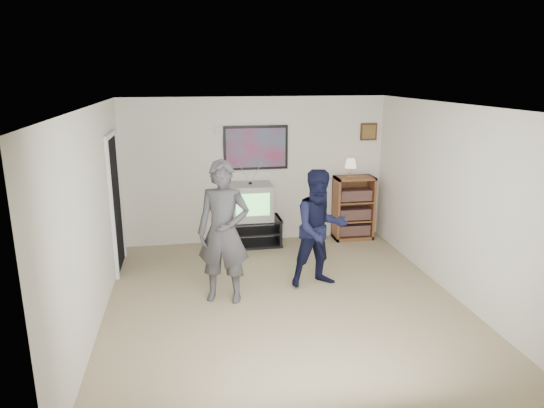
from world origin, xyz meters
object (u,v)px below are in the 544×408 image
object	(u,v)px
person_short	(320,229)
bookshelf	(353,208)
media_stand	(253,232)
crt_television	(250,201)
person_tall	(224,232)

from	to	relation	value
person_short	bookshelf	bearing A→B (deg)	50.51
media_stand	bookshelf	xyz separation A→B (m)	(1.81, 0.05, 0.32)
crt_television	bookshelf	size ratio (longest dim) A/B	0.63
bookshelf	person_short	xyz separation A→B (m)	(-1.12, -1.82, 0.26)
media_stand	person_tall	distance (m)	2.22
bookshelf	person_tall	xyz separation A→B (m)	(-2.45, -2.06, 0.36)
bookshelf	crt_television	bearing A→B (deg)	-178.45
crt_television	person_short	distance (m)	1.91
media_stand	bookshelf	distance (m)	1.84
bookshelf	person_short	size ratio (longest dim) A/B	0.69
media_stand	person_tall	xyz separation A→B (m)	(-0.64, -2.01, 0.68)
person_tall	person_short	bearing A→B (deg)	26.67
media_stand	crt_television	xyz separation A→B (m)	(-0.03, 0.00, 0.54)
crt_television	person_tall	size ratio (longest dim) A/B	0.39
crt_television	person_short	xyz separation A→B (m)	(0.72, -1.77, 0.04)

